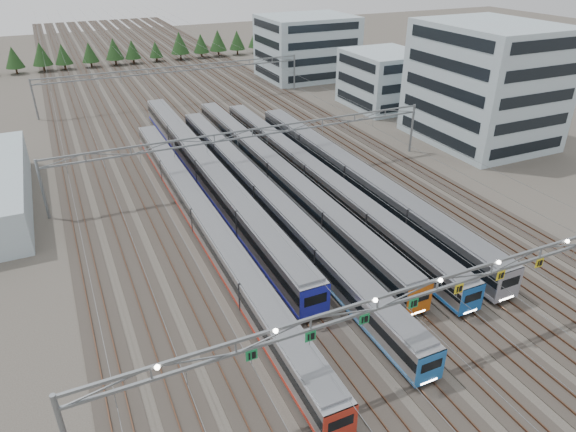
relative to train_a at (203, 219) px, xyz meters
name	(u,v)px	position (x,y,z in m)	size (l,w,h in m)	color
ground	(426,355)	(11.25, -27.91, -2.01)	(400.00, 400.00, 0.00)	#47423A
track_bed	(162,81)	(11.25, 72.09, -0.52)	(54.00, 260.00, 5.42)	#2D2823
train_a	(203,219)	(0.00, 0.00, 0.00)	(2.71, 65.55, 3.53)	black
train_b	(207,171)	(4.50, 13.21, 0.26)	(3.10, 67.27, 4.04)	black
train_c	(264,196)	(9.00, 2.81, -0.01)	(2.70, 67.77, 3.51)	black
train_d	(276,172)	(13.50, 8.94, 0.05)	(2.78, 65.56, 3.62)	black
train_e	(313,174)	(18.00, 6.33, -0.02)	(2.68, 64.16, 3.49)	black
train_f	(354,177)	(22.50, 2.68, 0.23)	(3.06, 56.87, 3.98)	black
gantry_near	(438,288)	(11.20, -28.03, 5.07)	(56.36, 0.61, 8.08)	gray
gantry_mid	(253,139)	(11.25, 12.09, 4.37)	(56.36, 0.36, 8.00)	gray
gantry_far	(175,73)	(11.25, 57.09, 4.37)	(56.36, 0.36, 8.00)	gray
depot_bldg_south	(485,84)	(53.44, 11.97, 7.83)	(18.00, 22.00, 19.68)	#A2BBC1
depot_bldg_mid	(384,79)	(50.32, 36.62, 3.63)	(14.00, 16.00, 11.30)	#A2BBC1
depot_bldg_north	(307,47)	(47.52, 67.24, 5.49)	(22.00, 18.00, 15.01)	#A2BBC1
treeline	(134,48)	(10.35, 102.50, 2.22)	(93.80, 5.60, 7.02)	#332114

